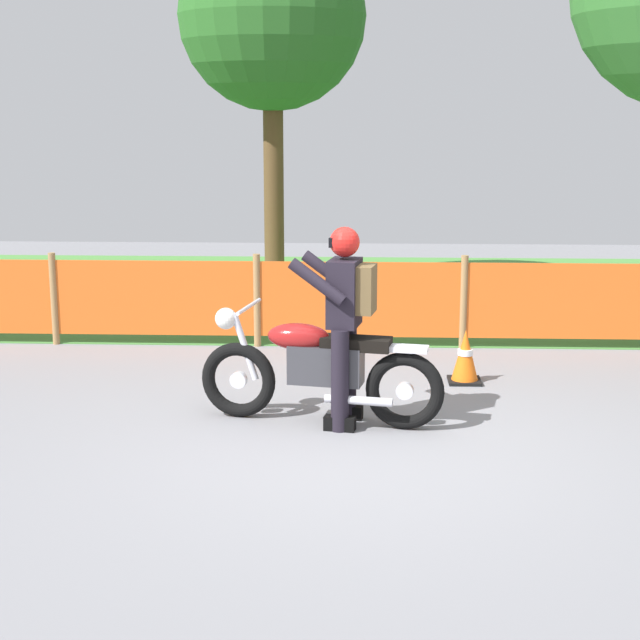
# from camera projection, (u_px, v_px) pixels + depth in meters

# --- Properties ---
(ground) EXTENTS (24.00, 24.00, 0.02)m
(ground) POSITION_uv_depth(u_px,v_px,m) (358.00, 450.00, 7.72)
(ground) COLOR gray
(grass_verge) EXTENTS (24.00, 6.72, 0.01)m
(grass_verge) POSITION_uv_depth(u_px,v_px,m) (360.00, 292.00, 14.29)
(grass_verge) COLOR #4C8C3D
(grass_verge) RESTS_ON ground
(barrier_fence) EXTENTS (11.61, 0.08, 1.05)m
(barrier_fence) POSITION_uv_depth(u_px,v_px,m) (360.00, 300.00, 10.90)
(barrier_fence) COLOR #997547
(barrier_fence) RESTS_ON ground
(tree_leftmost) EXTENTS (2.55, 2.55, 5.13)m
(tree_leftmost) POSITION_uv_depth(u_px,v_px,m) (272.00, 18.00, 13.17)
(tree_leftmost) COLOR brown
(tree_leftmost) RESTS_ON ground
(motorcycle_lead) EXTENTS (2.10, 0.73, 1.00)m
(motorcycle_lead) POSITION_uv_depth(u_px,v_px,m) (318.00, 368.00, 8.27)
(motorcycle_lead) COLOR black
(motorcycle_lead) RESTS_ON ground
(rider_lead) EXTENTS (0.74, 0.62, 1.69)m
(rider_lead) POSITION_uv_depth(u_px,v_px,m) (345.00, 315.00, 8.12)
(rider_lead) COLOR black
(rider_lead) RESTS_ON ground
(traffic_cone) EXTENTS (0.32, 0.32, 0.53)m
(traffic_cone) POSITION_uv_depth(u_px,v_px,m) (465.00, 357.00, 9.54)
(traffic_cone) COLOR black
(traffic_cone) RESTS_ON ground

